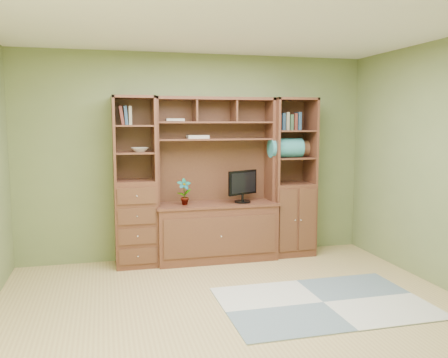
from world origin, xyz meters
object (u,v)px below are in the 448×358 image
object	(u,v)px
left_tower	(135,182)
right_tower	(292,177)
monitor	(243,181)
center_hutch	(216,180)

from	to	relation	value
left_tower	right_tower	size ratio (longest dim) A/B	1.00
left_tower	monitor	size ratio (longest dim) A/B	3.65
right_tower	left_tower	bearing A→B (deg)	180.00
center_hutch	monitor	bearing A→B (deg)	-6.00
right_tower	monitor	distance (m)	0.70
center_hutch	left_tower	distance (m)	1.00
left_tower	right_tower	distance (m)	2.02
center_hutch	monitor	xyz separation A→B (m)	(0.33, -0.03, -0.01)
left_tower	monitor	xyz separation A→B (m)	(1.33, -0.07, -0.01)
right_tower	monitor	xyz separation A→B (m)	(-0.69, -0.07, -0.01)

